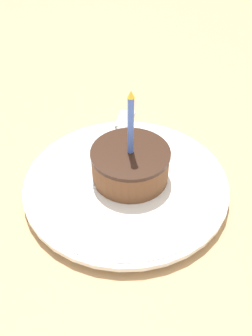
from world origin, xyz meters
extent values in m
cube|color=tan|center=(0.00, 0.00, -0.02)|extent=(2.40, 2.40, 0.04)
cylinder|color=white|center=(0.01, -0.02, 0.01)|extent=(0.26, 0.26, 0.02)
cylinder|color=white|center=(0.01, -0.02, 0.01)|extent=(0.27, 0.27, 0.01)
cylinder|color=brown|center=(0.01, -0.03, 0.04)|extent=(0.10, 0.10, 0.04)
cylinder|color=black|center=(0.01, -0.03, 0.06)|extent=(0.10, 0.10, 0.00)
cylinder|color=#4C72E0|center=(0.01, -0.03, 0.10)|extent=(0.01, 0.01, 0.08)
cone|color=yellow|center=(0.01, -0.03, 0.14)|extent=(0.01, 0.01, 0.01)
cube|color=#B2B2B7|center=(0.05, -0.05, 0.02)|extent=(0.04, 0.13, 0.00)
cube|color=#B2B2B7|center=(0.07, -0.14, 0.02)|extent=(0.03, 0.05, 0.00)
camera|label=1|loc=(-0.15, 0.32, 0.38)|focal=42.00mm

